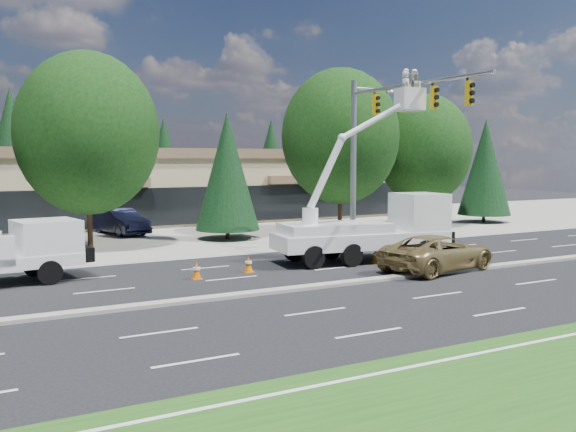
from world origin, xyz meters
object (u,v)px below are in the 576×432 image
utility_pickup (7,259)px  minivan (438,253)px  bucket_truck (376,220)px  signal_mast (378,134)px

utility_pickup → minivan: size_ratio=1.16×
bucket_truck → minivan: bucket_truck is taller
utility_pickup → signal_mast: bearing=-5.3°
bucket_truck → signal_mast: bearing=61.3°
signal_mast → minivan: (-1.61, -6.44, -5.29)m
utility_pickup → minivan: utility_pickup is taller
utility_pickup → bucket_truck: 15.88m
utility_pickup → bucket_truck: (15.70, -2.18, 0.94)m
signal_mast → utility_pickup: 18.68m
bucket_truck → minivan: bearing=-70.7°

